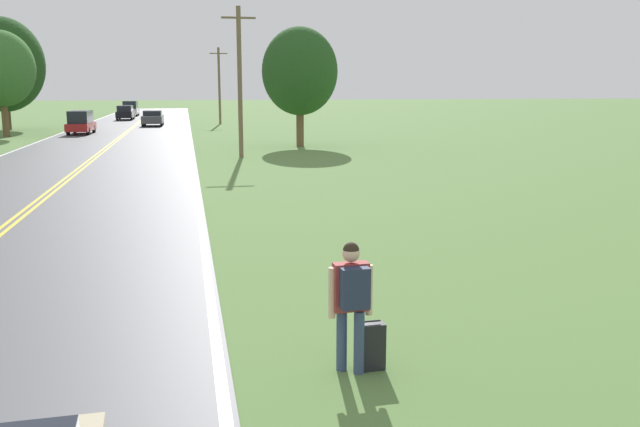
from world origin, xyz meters
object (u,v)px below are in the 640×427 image
Objects in this scene: tree_left_verge at (1,69)px; tree_behind_sign at (2,65)px; car_red_van_approaching at (81,122)px; car_dark_grey_sedan_mid_near at (153,118)px; car_white_van_receding at (131,108)px; tree_right_cluster at (300,72)px; suitcase at (370,347)px; car_black_van_mid_far at (125,112)px; hitchhiker_person at (352,294)px.

tree_behind_sign reaches higher than tree_left_verge.
car_red_van_approaching is 12.03m from car_dark_grey_sedan_mid_near.
car_white_van_receding is (1.31, 35.18, 0.04)m from car_red_van_approaching.
tree_right_cluster is 27.91m from car_dark_grey_sedan_mid_near.
tree_right_cluster reaches higher than suitcase.
car_black_van_mid_far is at bearing -163.75° from car_dark_grey_sedan_mid_near.
car_red_van_approaching is (-15.51, 14.79, -3.75)m from tree_right_cluster.
car_red_van_approaching is at bearing 8.89° from suitcase.
tree_right_cluster reaches higher than car_red_van_approaching.
car_dark_grey_sedan_mid_near is (5.19, 10.85, -0.19)m from car_red_van_approaching.
hitchhiker_person is at bearing -172.95° from car_black_van_mid_far.
tree_left_verge is 1.06× the size of tree_right_cluster.
car_red_van_approaching is at bearing 136.36° from tree_right_cluster.
car_black_van_mid_far is at bearing 109.60° from tree_right_cluster.
car_dark_grey_sedan_mid_near is (10.36, 12.97, -4.33)m from tree_left_verge.
suitcase is at bearing -173.24° from car_white_van_receding.
car_white_van_receding is (-3.88, 24.33, 0.23)m from car_dark_grey_sedan_mid_near.
tree_right_cluster is (20.68, -12.67, -0.39)m from tree_left_verge.
car_black_van_mid_far is (-3.70, 13.72, 0.09)m from car_dark_grey_sedan_mid_near.
tree_left_verge is at bearing 170.62° from car_white_van_receding.
car_red_van_approaching reaches higher than car_dark_grey_sedan_mid_near.
car_white_van_receding is at bearing 73.30° from tree_behind_sign.
tree_behind_sign reaches higher than car_dark_grey_sedan_mid_near.
tree_left_verge is at bearing 15.21° from suitcase.
car_white_van_receding is at bearing -0.01° from car_red_van_approaching.
car_dark_grey_sedan_mid_near is at bearing 18.11° from tree_behind_sign.
suitcase is 0.09× the size of tree_right_cluster.
car_black_van_mid_far reaches higher than suitcase.
tree_behind_sign is at bearing 136.47° from tree_right_cluster.
tree_behind_sign reaches higher than car_red_van_approaching.
tree_behind_sign is 31.35m from tree_right_cluster.
tree_left_verge is 1.80× the size of car_red_van_approaching.
tree_right_cluster is (5.16, 34.78, 3.64)m from hitchhiker_person.
car_dark_grey_sedan_mid_near is 14.21m from car_black_van_mid_far.
car_red_van_approaching reaches higher than suitcase.
car_black_van_mid_far is (-14.02, 39.36, -3.85)m from tree_right_cluster.
hitchhiker_person is 0.37× the size of car_black_van_mid_far.
tree_right_cluster is at bearing -31.48° from tree_left_verge.
car_dark_grey_sedan_mid_near is at bearing 111.93° from tree_right_cluster.
hitchhiker_person is 85.23m from car_white_van_receding.
tree_left_verge is 27.84m from car_black_van_mid_far.
tree_left_verge is 0.81× the size of tree_behind_sign.
suitcase is (0.27, 0.04, -0.76)m from hitchhiker_person.
car_white_van_receding is at bearing 105.86° from tree_right_cluster.
car_white_van_receding reaches higher than car_black_van_mid_far.
car_white_van_receding is (-9.03, 84.75, -0.07)m from hitchhiker_person.
car_white_van_receding is (-9.31, 84.70, 0.69)m from suitcase.
tree_right_cluster is 1.52× the size of car_white_van_receding.
car_white_van_receding is at bearing 1.21° from car_black_van_mid_far.
suitcase is at bearing -165.77° from car_red_van_approaching.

